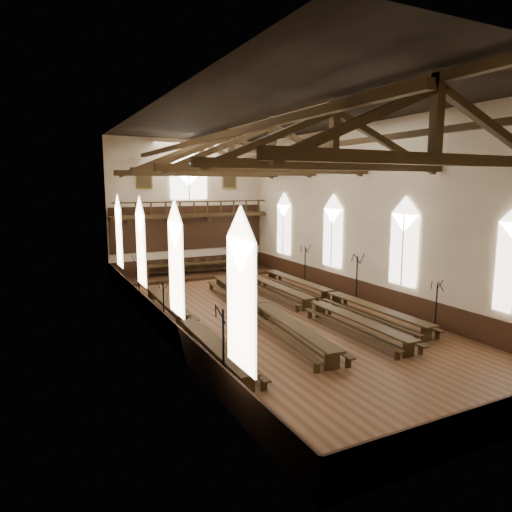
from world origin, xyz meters
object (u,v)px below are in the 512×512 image
at_px(refectory_row_a, 186,321).
at_px(candelabrum_left_mid, 164,314).
at_px(refectory_row_b, 262,307).
at_px(refectory_row_d, 331,295).
at_px(candelabrum_right_near, 436,315).
at_px(candelabrum_left_near, 224,364).
at_px(refectory_row_c, 314,304).
at_px(candelabrum_left_far, 139,289).
at_px(high_table, 201,264).
at_px(candelabrum_right_far, 305,273).
at_px(dais, 201,274).
at_px(candelabrum_right_mid, 356,288).

xyz_separation_m(refectory_row_a, candelabrum_left_mid, (-0.72, 1.06, 0.17)).
distance_m(refectory_row_b, refectory_row_d, 4.73).
xyz_separation_m(refectory_row_d, candelabrum_right_near, (1.54, -5.96, 0.16)).
bearing_deg(refectory_row_d, candelabrum_left_near, -142.84).
relative_size(refectory_row_b, refectory_row_c, 1.05).
bearing_deg(refectory_row_b, refectory_row_a, -172.23).
height_order(candelabrum_left_mid, candelabrum_left_far, candelabrum_left_far).
distance_m(candelabrum_left_mid, candelabrum_left_far, 5.21).
bearing_deg(refectory_row_c, refectory_row_a, -179.94).
bearing_deg(refectory_row_a, refectory_row_d, 7.30).
bearing_deg(refectory_row_d, candelabrum_right_near, -75.54).
height_order(refectory_row_d, high_table, high_table).
distance_m(refectory_row_c, refectory_row_d, 2.24).
xyz_separation_m(candelabrum_left_mid, candelabrum_right_far, (11.10, 5.16, 0.11)).
xyz_separation_m(high_table, candelabrum_right_far, (5.24, -5.92, -0.07)).
distance_m(refectory_row_a, candelabrum_left_near, 6.17).
bearing_deg(refectory_row_b, candelabrum_right_far, 42.23).
height_order(candelabrum_left_mid, candelabrum_right_far, candelabrum_right_far).
bearing_deg(refectory_row_d, refectory_row_a, -172.70).
height_order(dais, candelabrum_left_mid, candelabrum_left_mid).
height_order(refectory_row_b, refectory_row_d, refectory_row_b).
bearing_deg(refectory_row_b, high_table, 85.09).
relative_size(candelabrum_left_far, candelabrum_right_far, 1.04).
height_order(high_table, candelabrum_left_far, candelabrum_left_far).
xyz_separation_m(refectory_row_d, candelabrum_left_far, (-9.56, 5.13, 0.29)).
xyz_separation_m(candelabrum_left_far, candelabrum_right_mid, (11.10, -5.42, 0.01)).
height_order(refectory_row_a, candelabrum_right_far, candelabrum_right_far).
distance_m(refectory_row_d, candelabrum_left_mid, 9.57).
bearing_deg(refectory_row_d, high_table, 108.59).
bearing_deg(candelabrum_right_mid, candelabrum_left_mid, 178.86).
xyz_separation_m(candelabrum_left_near, candelabrum_left_far, (-0.00, 12.38, -0.03)).
distance_m(dais, candelabrum_left_mid, 12.55).
distance_m(refectory_row_a, candelabrum_left_far, 6.32).
bearing_deg(refectory_row_c, candelabrum_left_far, 140.63).
bearing_deg(candelabrum_right_far, refectory_row_c, -119.15).
distance_m(refectory_row_c, candelabrum_right_mid, 3.58).
relative_size(refectory_row_b, candelabrum_left_mid, 6.45).
xyz_separation_m(candelabrum_left_mid, candelabrum_left_far, (0.00, 5.20, 0.14)).
height_order(candelabrum_right_near, candelabrum_right_mid, candelabrum_right_mid).
distance_m(refectory_row_d, candelabrum_right_near, 6.16).
height_order(refectory_row_c, candelabrum_left_mid, candelabrum_left_mid).
bearing_deg(refectory_row_b, candelabrum_left_far, 130.48).
xyz_separation_m(dais, candelabrum_left_near, (-5.86, -18.26, 0.77)).
distance_m(refectory_row_c, candelabrum_left_far, 9.88).
xyz_separation_m(refectory_row_d, high_table, (-3.70, 11.01, 0.33)).
bearing_deg(candelabrum_right_far, candelabrum_left_near, -131.97).
distance_m(refectory_row_d, candelabrum_left_near, 12.00).
height_order(high_table, candelabrum_right_near, candelabrum_right_near).
bearing_deg(candelabrum_left_near, candelabrum_right_near, 6.63).
height_order(refectory_row_c, dais, refectory_row_c).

